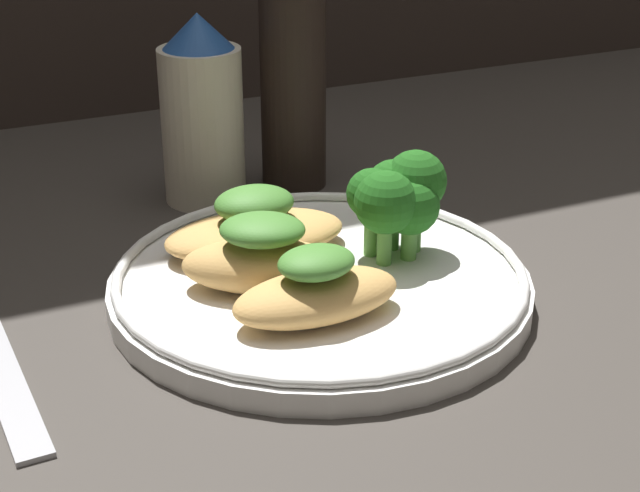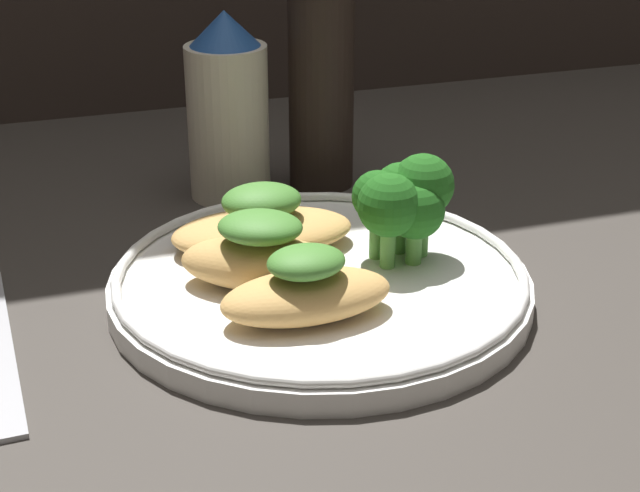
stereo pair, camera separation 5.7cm
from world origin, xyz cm
name	(u,v)px [view 2 (the right image)]	position (x,y,z in cm)	size (l,w,h in cm)	color
ground_plane	(320,305)	(0.00, 0.00, -0.50)	(180.00, 180.00, 1.00)	#3D3833
plate	(320,283)	(0.00, 0.00, 0.99)	(24.95, 24.95, 2.00)	white
grilled_meat_front	(306,291)	(-2.24, -4.38, 3.02)	(9.53, 4.76, 4.13)	tan
grilled_meat_middle	(262,258)	(-3.56, -0.22, 3.30)	(10.41, 8.28, 4.52)	tan
grilled_meat_back	(262,225)	(-2.12, 4.99, 2.92)	(11.82, 7.08, 4.18)	tan
broccoli_bunch	(404,200)	(5.48, 0.64, 5.34)	(6.35, 5.56, 6.51)	#569942
sauce_bottle	(228,110)	(-1.08, 17.69, 6.55)	(5.90, 5.90, 13.70)	beige
pepper_grinder	(321,75)	(6.02, 17.69, 8.49)	(4.85, 4.85, 18.65)	black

